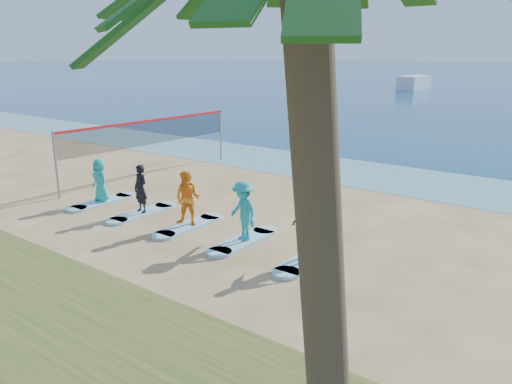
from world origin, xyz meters
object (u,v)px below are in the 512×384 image
Objects in this scene: student_2 at (188,198)px; surfboard_3 at (243,241)px; student_4 at (310,227)px; surfboard_4 at (309,259)px; surfboard_2 at (189,226)px; volleyball_net at (150,133)px; boat_offshore_a at (414,89)px; student_1 at (141,189)px; student_0 at (100,180)px; student_3 at (243,211)px; surfboard_0 at (102,202)px; surfboard_1 at (142,213)px.

surfboard_3 is (2.17, 0.00, -0.90)m from student_2.
surfboard_4 is at bearing 0.00° from student_4.
volleyball_net is at bearing 146.89° from surfboard_2.
boat_offshore_a is 67.25m from student_4.
student_1 is at bearing 174.66° from student_4.
student_1 is (2.17, 0.00, 0.03)m from student_0.
student_0 is at bearing 180.00° from surfboard_2.
surfboard_3 is 0.91m from student_3.
boat_offshore_a is 66.62m from surfboard_3.
surfboard_0 is 2.33m from student_1.
surfboard_1 is (13.88, -64.08, 0.04)m from boat_offshore_a.
student_1 is (13.88, -64.08, 0.90)m from boat_offshore_a.
surfboard_0 and surfboard_2 have the same top height.
surfboard_1 is 1.00× the size of surfboard_4.
surfboard_2 is 1.00× the size of surfboard_4.
student_1 is at bearing 180.00° from surfboard_2.
volleyball_net is 4.70m from surfboard_0.
surfboard_1 is 1.32× the size of student_4.
surfboard_3 is (4.33, 0.00, -0.85)m from student_1.
student_3 is 2.35m from surfboard_4.
student_1 is at bearing 180.00° from surfboard_4.
surfboard_1 is (2.17, 0.00, 0.00)m from surfboard_0.
surfboard_3 is at bearing 7.18° from student_1.
student_1 is 4.42m from surfboard_3.
surfboard_0 is at bearing 174.66° from student_4.
surfboard_3 is at bearing 0.00° from surfboard_2.
boat_offshore_a is at bearing 109.40° from student_1.
student_3 is at bearing 0.00° from surfboard_3.
surfboard_4 is at bearing 9.20° from student_0.
volleyball_net is 4.13× the size of surfboard_3.
surfboard_0 is 1.00× the size of surfboard_1.
student_3 is (4.33, 0.00, 0.06)m from student_1.
surfboard_4 is (4.33, 0.00, 0.00)m from surfboard_2.
surfboard_4 is (4.33, 0.00, -0.90)m from student_2.
surfboard_1 is at bearing 0.00° from surfboard_0.
boat_offshore_a reaches higher than surfboard_0.
surfboard_0 is at bearing -80.87° from boat_offshore_a.
student_2 is 0.77× the size of surfboard_4.
volleyball_net is at bearing 173.73° from student_3.
surfboard_1 is 1.00× the size of surfboard_2.
surfboard_2 is 0.90m from student_2.
surfboard_3 is at bearing 0.00° from surfboard_1.
student_0 is at bearing -66.42° from volleyball_net.
student_4 reaches higher than boat_offshore_a.
surfboard_2 is at bearing 0.00° from surfboard_1.
student_2 is at bearing 180.00° from surfboard_4.
surfboard_0 is at bearing 180.00° from surfboard_3.
student_3 is 2.17m from student_4.
student_1 is at bearing 9.20° from student_0.
student_4 is at bearing -20.82° from volleyball_net.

